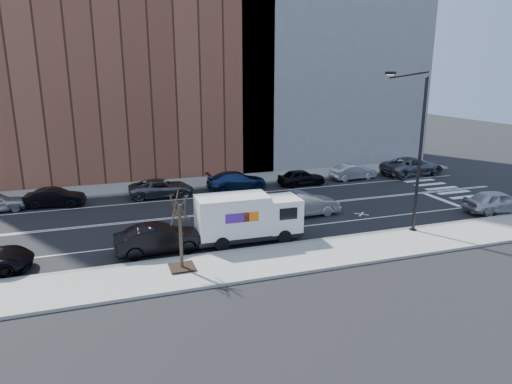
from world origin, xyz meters
TOP-DOWN VIEW (x-y plane):
  - ground at (0.00, 0.00)m, footprint 120.00×120.00m
  - sidewalk_near at (0.00, -8.80)m, footprint 44.00×3.60m
  - sidewalk_far at (0.00, 8.80)m, footprint 44.00×3.60m
  - curb_near at (0.00, -7.00)m, footprint 44.00×0.25m
  - curb_far at (0.00, 7.00)m, footprint 44.00×0.25m
  - crosswalk at (16.00, 0.00)m, footprint 3.00×14.00m
  - road_markings at (0.00, 0.00)m, footprint 40.00×8.60m
  - bldg_brick at (-8.00, 15.60)m, footprint 26.00×10.00m
  - bldg_concrete at (12.00, 15.60)m, footprint 20.00×10.00m
  - streetlight at (7.00, -6.91)m, footprint 0.44×4.02m
  - street_tree at (-7.00, -8.40)m, footprint 1.20×1.20m
  - fedex_van at (-2.79, -5.60)m, footprint 6.01×2.24m
  - far_parked_b at (-13.60, 5.34)m, footprint 4.17×1.93m
  - far_parked_c at (-6.13, 5.57)m, footprint 4.93×2.41m
  - far_parked_d at (-0.00, 5.96)m, footprint 4.95×2.10m
  - far_parked_e at (5.51, 5.39)m, footprint 4.05×1.73m
  - far_parked_f at (10.73, 5.88)m, footprint 4.24×1.72m
  - far_parked_g at (16.80, 5.63)m, footprint 6.11×3.13m
  - driving_sedan at (2.19, -2.31)m, footprint 4.90×1.96m
  - near_parked_rear_a at (-7.67, -5.68)m, footprint 4.71×1.79m
  - near_parked_front at (14.88, -5.92)m, footprint 4.71×2.32m

SIDE VIEW (x-z plane):
  - ground at x=0.00m, z-range 0.00..0.00m
  - crosswalk at x=16.00m, z-range 0.00..0.01m
  - road_markings at x=0.00m, z-range 0.00..0.01m
  - sidewalk_near at x=0.00m, z-range 0.00..0.15m
  - sidewalk_far at x=0.00m, z-range 0.00..0.15m
  - curb_near at x=0.00m, z-range 0.00..0.17m
  - curb_far at x=0.00m, z-range 0.00..0.17m
  - far_parked_b at x=-13.60m, z-range 0.00..1.32m
  - far_parked_c at x=-6.13m, z-range 0.00..1.35m
  - far_parked_e at x=5.51m, z-range 0.00..1.36m
  - far_parked_f at x=10.73m, z-range 0.00..1.37m
  - far_parked_d at x=0.00m, z-range 0.00..1.42m
  - near_parked_rear_a at x=-7.67m, z-range 0.00..1.53m
  - near_parked_front at x=14.88m, z-range 0.00..1.54m
  - driving_sedan at x=2.19m, z-range 0.00..1.58m
  - far_parked_g at x=16.80m, z-range 0.00..1.65m
  - fedex_van at x=-2.79m, z-range 0.07..2.79m
  - street_tree at x=-7.00m, z-range -0.42..3.33m
  - streetlight at x=7.00m, z-range 0.41..9.75m
  - bldg_brick at x=-8.00m, z-range 0.00..22.00m
  - bldg_concrete at x=12.00m, z-range 0.00..26.00m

